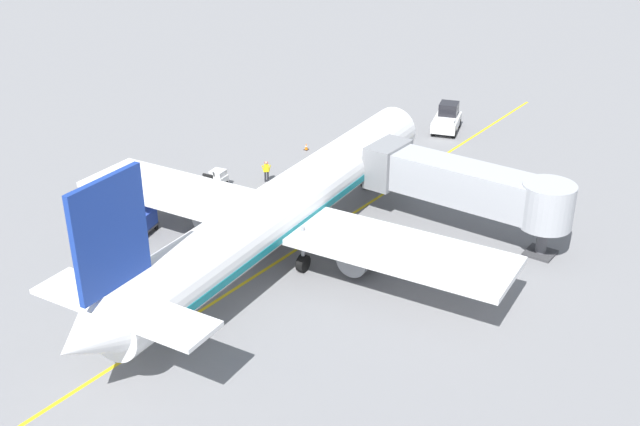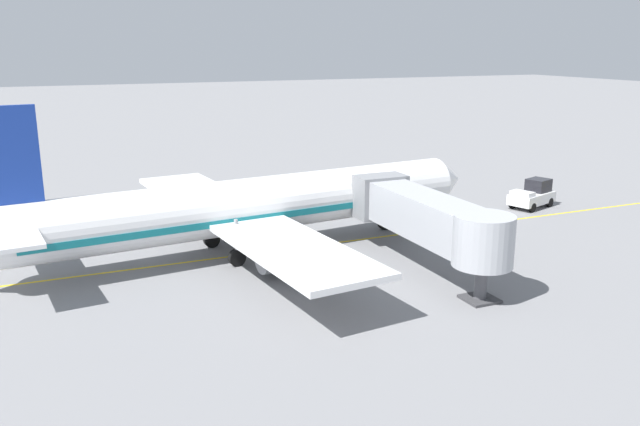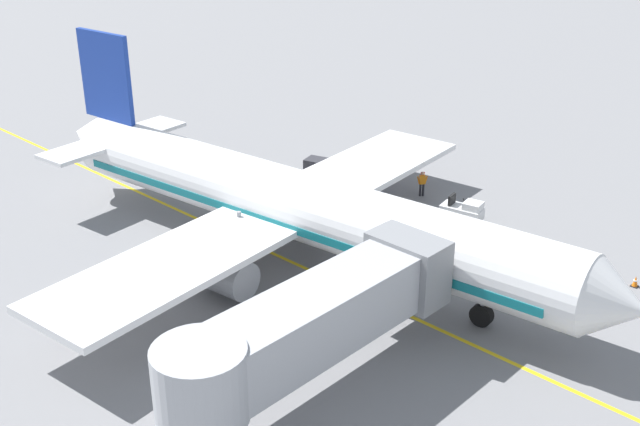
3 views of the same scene
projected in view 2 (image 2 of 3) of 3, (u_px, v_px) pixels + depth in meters
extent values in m
plane|color=slate|center=(240.00, 255.00, 44.40)|extent=(400.00, 400.00, 0.00)
cube|color=gold|center=(240.00, 255.00, 44.39)|extent=(0.24, 80.00, 0.01)
cylinder|color=white|center=(250.00, 205.00, 44.36)|extent=(7.05, 32.21, 3.70)
cube|color=#14707A|center=(250.00, 212.00, 44.48)|extent=(6.81, 29.67, 0.44)
cone|color=white|center=(447.00, 180.00, 52.60)|extent=(3.86, 2.77, 3.63)
cube|color=black|center=(430.00, 174.00, 51.57)|extent=(2.88, 1.39, 0.60)
cube|color=white|center=(237.00, 216.00, 44.04)|extent=(30.38, 8.33, 0.36)
cylinder|color=gray|center=(219.00, 215.00, 49.37)|extent=(2.33, 3.39, 2.00)
cylinder|color=gray|center=(284.00, 254.00, 40.11)|extent=(2.33, 3.39, 2.00)
cube|color=white|center=(9.00, 227.00, 37.13)|extent=(10.22, 3.64, 0.24)
cylinder|color=black|center=(385.00, 223.00, 50.41)|extent=(0.56, 1.14, 1.10)
cylinder|color=gray|center=(385.00, 203.00, 50.02)|extent=(0.24, 0.24, 2.00)
cylinder|color=black|center=(212.00, 240.00, 46.02)|extent=(0.56, 1.14, 1.10)
cylinder|color=gray|center=(211.00, 218.00, 45.63)|extent=(0.24, 0.24, 2.00)
cylinder|color=black|center=(237.00, 258.00, 42.15)|extent=(0.56, 1.14, 1.10)
cylinder|color=gray|center=(236.00, 235.00, 41.76)|extent=(0.24, 0.24, 2.00)
cube|color=#A8AAAF|center=(422.00, 214.00, 41.27)|extent=(12.47, 2.80, 2.60)
cube|color=gray|center=(380.00, 196.00, 46.09)|extent=(2.00, 3.50, 2.99)
cylinder|color=#A8AAAF|center=(483.00, 241.00, 35.74)|extent=(3.36, 3.36, 2.86)
cylinder|color=#4C4C51|center=(481.00, 282.00, 36.34)|extent=(0.70, 0.70, 2.19)
cube|color=#38383A|center=(480.00, 299.00, 36.60)|extent=(1.80, 1.80, 0.16)
cube|color=silver|center=(531.00, 198.00, 57.13)|extent=(3.48, 4.87, 0.90)
cube|color=black|center=(538.00, 185.00, 57.52)|extent=(2.15, 2.28, 1.10)
cube|color=silver|center=(522.00, 193.00, 55.97)|extent=(2.12, 1.64, 0.36)
cylinder|color=black|center=(532.00, 207.00, 55.64)|extent=(0.59, 0.87, 0.80)
cylinder|color=black|center=(513.00, 204.00, 56.98)|extent=(0.59, 0.87, 0.80)
cylinder|color=black|center=(549.00, 202.00, 57.50)|extent=(0.59, 0.87, 0.80)
cylinder|color=black|center=(530.00, 199.00, 58.84)|extent=(0.59, 0.87, 0.80)
cube|color=silver|center=(257.00, 205.00, 55.68)|extent=(1.64, 2.68, 0.70)
cube|color=silver|center=(264.00, 197.00, 55.91)|extent=(1.20, 1.22, 0.44)
cube|color=black|center=(250.00, 198.00, 55.13)|extent=(0.86, 0.31, 0.64)
cylinder|color=black|center=(258.00, 197.00, 55.58)|extent=(0.13, 0.27, 0.54)
cylinder|color=black|center=(263.00, 206.00, 56.67)|extent=(0.30, 0.59, 0.56)
cylinder|color=black|center=(270.00, 208.00, 55.81)|extent=(0.30, 0.59, 0.56)
cylinder|color=black|center=(245.00, 209.00, 55.72)|extent=(0.30, 0.59, 0.56)
cylinder|color=black|center=(251.00, 211.00, 54.86)|extent=(0.30, 0.59, 0.56)
cube|color=slate|center=(151.00, 214.00, 52.67)|extent=(2.06, 2.77, 0.70)
cube|color=slate|center=(159.00, 207.00, 52.54)|extent=(1.34, 1.36, 0.44)
cube|color=black|center=(142.00, 206.00, 52.49)|extent=(0.84, 0.47, 0.64)
cylinder|color=black|center=(152.00, 206.00, 52.51)|extent=(0.17, 0.27, 0.54)
cylinder|color=black|center=(163.00, 216.00, 53.30)|extent=(0.40, 0.59, 0.56)
cylinder|color=black|center=(160.00, 220.00, 52.26)|extent=(0.40, 0.59, 0.56)
cylinder|color=black|center=(142.00, 216.00, 53.27)|extent=(0.40, 0.59, 0.56)
cylinder|color=black|center=(138.00, 220.00, 52.22)|extent=(0.40, 0.59, 0.56)
cube|color=#4C4C51|center=(164.00, 220.00, 51.72)|extent=(1.87, 2.48, 0.12)
cube|color=#233D9E|center=(164.00, 212.00, 51.57)|extent=(1.78, 2.36, 1.10)
cylinder|color=#4C4C51|center=(181.00, 217.00, 52.63)|extent=(0.27, 0.69, 0.07)
cylinder|color=black|center=(170.00, 219.00, 52.70)|extent=(0.22, 0.38, 0.36)
cylinder|color=black|center=(177.00, 222.00, 51.89)|extent=(0.22, 0.38, 0.36)
cylinder|color=black|center=(152.00, 223.00, 51.67)|extent=(0.22, 0.38, 0.36)
cylinder|color=black|center=(158.00, 226.00, 50.86)|extent=(0.22, 0.38, 0.36)
cube|color=#4C4C51|center=(130.00, 224.00, 50.60)|extent=(1.87, 2.48, 0.12)
cube|color=#2D2D33|center=(130.00, 216.00, 50.44)|extent=(1.78, 2.36, 1.10)
cylinder|color=#4C4C51|center=(148.00, 221.00, 51.50)|extent=(0.27, 0.69, 0.07)
cylinder|color=black|center=(137.00, 223.00, 51.58)|extent=(0.22, 0.38, 0.36)
cylinder|color=black|center=(144.00, 226.00, 50.76)|extent=(0.22, 0.38, 0.36)
cylinder|color=black|center=(117.00, 227.00, 50.55)|extent=(0.22, 0.38, 0.36)
cylinder|color=black|center=(123.00, 230.00, 49.73)|extent=(0.22, 0.38, 0.36)
cylinder|color=#232328|center=(300.00, 218.00, 52.11)|extent=(0.15, 0.15, 0.85)
cylinder|color=#232328|center=(299.00, 219.00, 51.95)|extent=(0.15, 0.15, 0.85)
cube|color=yellow|center=(299.00, 210.00, 51.85)|extent=(0.40, 0.45, 0.60)
cylinder|color=yellow|center=(301.00, 210.00, 52.06)|extent=(0.19, 0.24, 0.57)
cylinder|color=yellow|center=(297.00, 211.00, 51.66)|extent=(0.19, 0.24, 0.57)
sphere|color=tan|center=(299.00, 204.00, 51.74)|extent=(0.22, 0.22, 0.22)
cube|color=red|center=(299.00, 204.00, 51.73)|extent=(0.20, 0.27, 0.10)
cylinder|color=#232328|center=(306.00, 208.00, 55.31)|extent=(0.15, 0.15, 0.85)
cylinder|color=#232328|center=(309.00, 208.00, 55.24)|extent=(0.15, 0.15, 0.85)
cube|color=yellow|center=(307.00, 200.00, 55.09)|extent=(0.44, 0.44, 0.60)
cylinder|color=yellow|center=(305.00, 200.00, 55.19)|extent=(0.22, 0.22, 0.57)
cylinder|color=yellow|center=(310.00, 201.00, 55.01)|extent=(0.22, 0.22, 0.57)
sphere|color=tan|center=(307.00, 195.00, 54.98)|extent=(0.22, 0.22, 0.22)
cube|color=red|center=(307.00, 195.00, 54.98)|extent=(0.24, 0.24, 0.10)
cylinder|color=#232328|center=(205.00, 207.00, 55.62)|extent=(0.15, 0.15, 0.85)
cylinder|color=#232328|center=(204.00, 208.00, 55.43)|extent=(0.15, 0.15, 0.85)
cube|color=orange|center=(204.00, 199.00, 55.34)|extent=(0.45, 0.43, 0.60)
cylinder|color=orange|center=(206.00, 199.00, 55.59)|extent=(0.23, 0.21, 0.57)
cylinder|color=orange|center=(203.00, 200.00, 55.12)|extent=(0.23, 0.21, 0.57)
sphere|color=tan|center=(204.00, 194.00, 55.24)|extent=(0.22, 0.22, 0.22)
cube|color=red|center=(204.00, 194.00, 55.23)|extent=(0.26, 0.23, 0.10)
cube|color=black|center=(375.00, 201.00, 59.62)|extent=(0.36, 0.36, 0.04)
cone|color=orange|center=(375.00, 198.00, 59.55)|extent=(0.30, 0.30, 0.55)
cylinder|color=white|center=(375.00, 197.00, 59.54)|extent=(0.21, 0.21, 0.06)
cube|color=black|center=(403.00, 214.00, 54.95)|extent=(0.36, 0.36, 0.04)
cone|color=orange|center=(403.00, 211.00, 54.87)|extent=(0.30, 0.30, 0.55)
cylinder|color=white|center=(403.00, 211.00, 54.87)|extent=(0.21, 0.21, 0.06)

